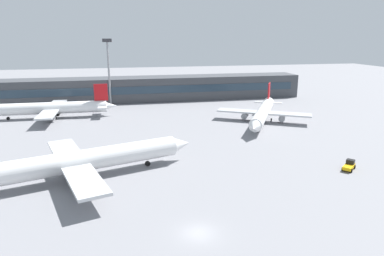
# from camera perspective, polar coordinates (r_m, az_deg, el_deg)

# --- Properties ---
(ground_plane) EXTENTS (400.00, 400.00, 0.00)m
(ground_plane) POSITION_cam_1_polar(r_m,az_deg,el_deg) (82.39, -5.27, -2.31)
(ground_plane) COLOR gray
(terminal_building) EXTENTS (124.29, 12.13, 9.00)m
(terminal_building) POSITION_cam_1_polar(r_m,az_deg,el_deg) (135.33, -8.20, 6.38)
(terminal_building) COLOR #3F4247
(terminal_building) RESTS_ON ground_plane
(airplane_near) EXTENTS (42.11, 30.00, 10.67)m
(airplane_near) POSITION_cam_1_polar(r_m,az_deg,el_deg) (63.59, -17.74, -5.19)
(airplane_near) COLOR silver
(airplane_near) RESTS_ON ground_plane
(airplane_mid) EXTENTS (25.36, 34.84, 9.56)m
(airplane_mid) POSITION_cam_1_polar(r_m,az_deg,el_deg) (101.86, 11.59, 2.50)
(airplane_mid) COLOR white
(airplane_mid) RESTS_ON ground_plane
(airplane_far) EXTENTS (40.66, 28.27, 10.06)m
(airplane_far) POSITION_cam_1_polar(r_m,az_deg,el_deg) (113.70, -22.58, 3.02)
(airplane_far) COLOR white
(airplane_far) RESTS_ON ground_plane
(baggage_tug_yellow) EXTENTS (3.71, 3.49, 1.75)m
(baggage_tug_yellow) POSITION_cam_1_polar(r_m,az_deg,el_deg) (71.80, 24.46, -5.62)
(baggage_tug_yellow) COLOR #F2B20C
(baggage_tug_yellow) RESTS_ON ground_plane
(floodlight_tower_east) EXTENTS (3.20, 0.80, 23.37)m
(floodlight_tower_east) POSITION_cam_1_polar(r_m,az_deg,el_deg) (127.60, -13.57, 9.75)
(floodlight_tower_east) COLOR gray
(floodlight_tower_east) RESTS_ON ground_plane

